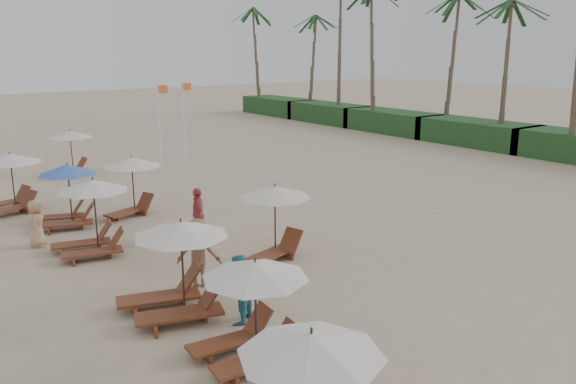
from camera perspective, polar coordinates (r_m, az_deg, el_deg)
ground at (r=15.53m, az=13.49°, el=-10.46°), size 160.00×160.00×0.00m
shrub_hedge at (r=40.87m, az=18.00°, el=5.50°), size 3.20×53.00×1.60m
lounger_station_1 at (r=12.15m, az=-3.95°, el=-11.35°), size 2.47×2.23×2.12m
lounger_station_2 at (r=14.34m, az=-11.14°, el=-7.60°), size 2.72×2.49×2.30m
lounger_station_3 at (r=19.10m, az=-18.83°, el=-2.36°), size 2.47×2.15×2.37m
lounger_station_4 at (r=22.46m, az=-21.03°, el=-0.42°), size 2.46×2.30×2.25m
lounger_station_5 at (r=25.28m, az=-25.71°, el=0.94°), size 2.62×2.38×2.30m
inland_station_0 at (r=17.67m, az=-1.49°, el=-2.18°), size 2.67×2.24×2.22m
inland_station_1 at (r=23.10m, az=-15.17°, el=1.33°), size 2.58×2.24×2.22m
inland_station_2 at (r=31.48m, az=-20.64°, el=4.09°), size 2.63×2.24×2.22m
beachgoer_near at (r=10.13m, az=4.43°, el=-18.12°), size 0.78×0.62×1.88m
beachgoer_mid_a at (r=13.83m, az=-4.86°, el=-9.45°), size 1.02×0.96×1.67m
beachgoer_mid_b at (r=15.99m, az=-8.71°, el=-5.86°), size 1.40×1.29×1.89m
beachgoer_far_a at (r=19.83m, az=-8.78°, el=-2.09°), size 0.77×1.13×1.79m
beachgoer_far_b at (r=20.57m, az=-23.34°, el=-2.84°), size 0.73×0.89×1.56m
flag_pole_near at (r=30.39m, az=-12.40°, el=6.57°), size 0.59×0.08×4.68m
flag_pole_far at (r=33.12m, az=-10.12°, el=7.20°), size 0.60×0.08×4.61m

